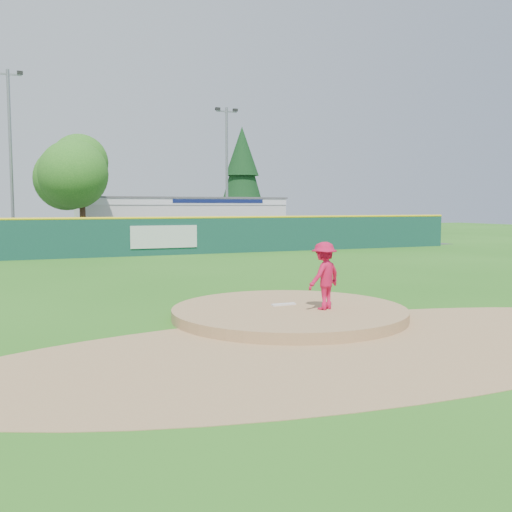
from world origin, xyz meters
name	(u,v)px	position (x,y,z in m)	size (l,w,h in m)	color
ground	(289,318)	(0.00, 0.00, 0.00)	(120.00, 120.00, 0.00)	#286B19
pitchers_mound	(289,318)	(0.00, 0.00, 0.00)	(5.50, 5.50, 0.50)	#9E774C
pitching_rubber	(284,304)	(0.00, 0.30, 0.27)	(0.60, 0.15, 0.04)	white
infield_dirt_arc	(360,346)	(0.00, -3.00, 0.01)	(15.40, 15.40, 0.01)	#9E774C
parking_lot	(111,245)	(0.00, 27.00, 0.01)	(44.00, 16.00, 0.02)	#38383A
pitcher	(324,276)	(0.63, -0.54, 1.03)	(1.01, 0.58, 1.56)	#C5103D
van	(217,236)	(6.39, 23.83, 0.67)	(2.15, 4.67, 1.30)	white
pool_building_grp	(178,218)	(6.00, 31.99, 1.66)	(15.20, 8.20, 3.31)	silver
fence_banners	(59,239)	(-3.92, 17.92, 1.00)	(14.27, 0.04, 1.20)	#5B0D12
outfield_fence	(137,236)	(0.00, 18.00, 1.09)	(40.00, 0.14, 2.07)	#133F36
deciduous_tree	(82,175)	(-2.00, 25.00, 4.55)	(5.60, 5.60, 7.36)	#382314
conifer_tree	(242,174)	(13.00, 36.00, 5.54)	(4.40, 4.40, 9.50)	#382314
light_pole_left	(11,151)	(-6.00, 27.00, 6.05)	(1.75, 0.25, 11.00)	gray
light_pole_right	(227,167)	(9.00, 29.00, 5.54)	(1.75, 0.25, 10.00)	gray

